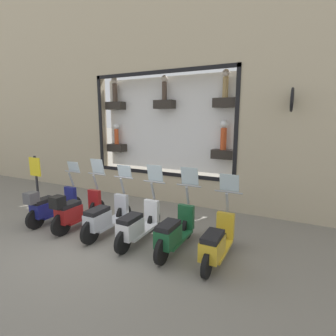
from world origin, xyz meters
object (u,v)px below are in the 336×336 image
scooter_navy_5 (51,206)px  scooter_green_1 (174,232)px  scooter_silver_3 (106,217)px  shop_sign_post (37,182)px  scooter_red_4 (76,210)px  scooter_yellow_0 (217,242)px  scooter_white_2 (137,224)px

scooter_navy_5 → scooter_green_1: bearing=-89.0°
scooter_silver_3 → shop_sign_post: (0.34, 2.89, 0.49)m
scooter_silver_3 → scooter_red_4: size_ratio=1.00×
scooter_yellow_0 → scooter_red_4: 3.69m
scooter_green_1 → scooter_red_4: bearing=91.2°
scooter_green_1 → scooter_white_2: (-0.00, 0.92, -0.01)m
scooter_navy_5 → scooter_red_4: bearing=-89.4°
scooter_white_2 → scooter_silver_3: size_ratio=1.00×
scooter_silver_3 → scooter_navy_5: (-0.06, 1.85, 0.03)m
scooter_silver_3 → scooter_red_4: scooter_red_4 is taller
scooter_yellow_0 → scooter_green_1: size_ratio=0.99×
scooter_yellow_0 → scooter_white_2: scooter_white_2 is taller
scooter_navy_5 → shop_sign_post: (0.40, 1.04, 0.46)m
scooter_white_2 → scooter_silver_3: bearing=89.9°
scooter_red_4 → shop_sign_post: (0.39, 1.97, 0.44)m
scooter_silver_3 → scooter_navy_5: size_ratio=1.00×
scooter_white_2 → scooter_silver_3: (0.00, 0.92, 0.01)m
scooter_red_4 → scooter_navy_5: scooter_red_4 is taller
scooter_red_4 → scooter_green_1: bearing=-88.8°
scooter_silver_3 → scooter_navy_5: 1.85m
scooter_green_1 → scooter_silver_3: (-0.00, 1.85, -0.00)m
scooter_red_4 → shop_sign_post: size_ratio=1.05×
scooter_white_2 → shop_sign_post: bearing=85.0°
scooter_yellow_0 → scooter_green_1: scooter_green_1 is taller
scooter_green_1 → scooter_red_4: 2.77m
scooter_navy_5 → shop_sign_post: 1.21m
scooter_silver_3 → scooter_navy_5: bearing=92.0°
scooter_red_4 → scooter_yellow_0: bearing=-89.2°
scooter_white_2 → shop_sign_post: (0.34, 3.81, 0.50)m
scooter_silver_3 → scooter_white_2: bearing=-90.1°
scooter_yellow_0 → shop_sign_post: shop_sign_post is taller
scooter_white_2 → scooter_red_4: (-0.05, 1.85, 0.06)m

